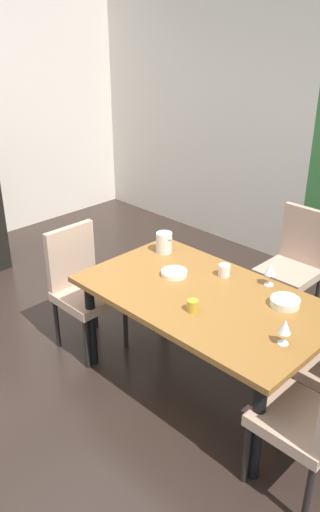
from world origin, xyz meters
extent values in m
cube|color=#2C211B|center=(0.00, 0.00, -0.01)|extent=(5.66, 5.38, 0.02)
cube|color=silver|center=(-1.30, 2.64, 1.43)|extent=(3.05, 0.10, 2.86)
cube|color=#94612B|center=(0.75, 0.43, 0.72)|extent=(1.66, 0.98, 0.04)
cylinder|color=black|center=(0.02, 0.82, 0.35)|extent=(0.07, 0.07, 0.70)
cylinder|color=black|center=(0.02, 0.04, 0.35)|extent=(0.07, 0.07, 0.70)
cylinder|color=black|center=(1.48, 0.04, 0.35)|extent=(0.07, 0.07, 0.70)
cube|color=tan|center=(-0.16, 0.17, 0.45)|extent=(0.44, 0.44, 0.07)
cube|color=tan|center=(-0.36, 0.17, 0.71)|extent=(0.05, 0.42, 0.51)
cylinder|color=black|center=(0.03, 0.36, 0.21)|extent=(0.04, 0.04, 0.42)
cylinder|color=black|center=(0.03, -0.02, 0.21)|extent=(0.04, 0.04, 0.42)
cylinder|color=black|center=(-0.35, 0.36, 0.21)|extent=(0.04, 0.04, 0.42)
cylinder|color=black|center=(-0.35, -0.02, 0.21)|extent=(0.04, 0.04, 0.42)
cube|color=tan|center=(0.70, 1.58, 0.45)|extent=(0.44, 0.44, 0.07)
cube|color=tan|center=(0.70, 1.78, 0.71)|extent=(0.42, 0.05, 0.52)
cylinder|color=black|center=(0.89, 1.39, 0.21)|extent=(0.04, 0.04, 0.42)
cylinder|color=black|center=(0.51, 1.39, 0.21)|extent=(0.04, 0.04, 0.42)
cylinder|color=black|center=(0.89, 1.77, 0.21)|extent=(0.04, 0.04, 0.42)
cylinder|color=black|center=(0.51, 1.77, 0.21)|extent=(0.04, 0.04, 0.42)
cube|color=tan|center=(1.65, 0.17, 0.45)|extent=(0.44, 0.44, 0.07)
cylinder|color=black|center=(1.46, -0.02, 0.21)|extent=(0.04, 0.04, 0.42)
cylinder|color=black|center=(1.46, 0.36, 0.21)|extent=(0.04, 0.04, 0.42)
cylinder|color=black|center=(1.84, -0.02, 0.21)|extent=(0.04, 0.04, 0.42)
cylinder|color=black|center=(1.46, 0.50, 0.21)|extent=(0.04, 0.04, 0.42)
cylinder|color=silver|center=(0.98, 0.83, 0.74)|extent=(0.07, 0.07, 0.00)
cylinder|color=silver|center=(0.98, 0.83, 0.78)|extent=(0.01, 0.01, 0.08)
cone|color=silver|center=(0.98, 0.83, 0.86)|extent=(0.08, 0.08, 0.08)
cylinder|color=silver|center=(1.41, 0.32, 0.74)|extent=(0.06, 0.06, 0.00)
cylinder|color=silver|center=(1.41, 0.32, 0.78)|extent=(0.01, 0.01, 0.07)
cone|color=silver|center=(1.41, 0.32, 0.86)|extent=(0.07, 0.07, 0.09)
cylinder|color=white|center=(0.43, 0.48, 0.76)|extent=(0.18, 0.18, 0.04)
cylinder|color=silver|center=(1.20, 0.68, 0.77)|extent=(0.19, 0.19, 0.05)
cylinder|color=gold|center=(0.83, 0.22, 0.78)|extent=(0.07, 0.07, 0.07)
cylinder|color=silver|center=(0.68, 0.72, 0.78)|extent=(0.08, 0.08, 0.09)
cylinder|color=silver|center=(0.11, 0.70, 0.82)|extent=(0.12, 0.12, 0.16)
cone|color=silver|center=(0.17, 0.70, 0.89)|extent=(0.04, 0.04, 0.03)
camera|label=1|loc=(2.54, -1.77, 2.39)|focal=35.00mm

